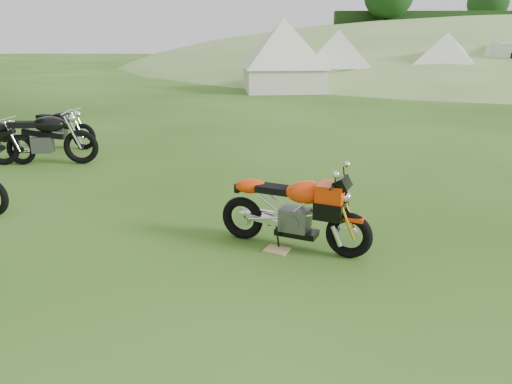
# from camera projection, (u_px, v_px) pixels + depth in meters

# --- Properties ---
(ground) EXTENTS (120.00, 120.00, 0.00)m
(ground) POSITION_uv_depth(u_px,v_px,m) (227.00, 272.00, 5.57)
(ground) COLOR #26460F
(ground) RESTS_ON ground
(sport_motorcycle) EXTENTS (1.89, 1.15, 1.12)m
(sport_motorcycle) POSITION_uv_depth(u_px,v_px,m) (294.00, 205.00, 6.06)
(sport_motorcycle) COLOR red
(sport_motorcycle) RESTS_ON ground
(plywood_board) EXTENTS (0.35, 0.33, 0.02)m
(plywood_board) POSITION_uv_depth(u_px,v_px,m) (277.00, 250.00, 6.12)
(plywood_board) COLOR tan
(plywood_board) RESTS_ON ground
(vintage_moto_b) EXTENTS (2.20, 0.69, 1.14)m
(vintage_moto_b) POSITION_uv_depth(u_px,v_px,m) (40.00, 137.00, 9.96)
(vintage_moto_b) COLOR black
(vintage_moto_b) RESTS_ON ground
(vintage_moto_d) EXTENTS (1.90, 0.86, 0.97)m
(vintage_moto_d) POSITION_uv_depth(u_px,v_px,m) (58.00, 127.00, 11.47)
(vintage_moto_d) COLOR black
(vintage_moto_d) RESTS_ON ground
(tent_left) EXTENTS (3.79, 3.79, 2.95)m
(tent_left) POSITION_uv_depth(u_px,v_px,m) (283.00, 58.00, 22.57)
(tent_left) COLOR silver
(tent_left) RESTS_ON ground
(tent_mid) EXTENTS (3.45, 3.45, 2.68)m
(tent_mid) POSITION_uv_depth(u_px,v_px,m) (338.00, 58.00, 24.66)
(tent_mid) COLOR beige
(tent_mid) RESTS_ON ground
(tent_right) EXTENTS (3.88, 3.88, 2.59)m
(tent_right) POSITION_uv_depth(u_px,v_px,m) (445.00, 61.00, 23.29)
(tent_right) COLOR white
(tent_right) RESTS_ON ground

